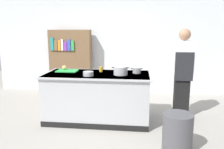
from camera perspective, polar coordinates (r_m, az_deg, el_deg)
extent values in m
plane|color=#9E9991|center=(4.53, -3.50, -11.04)|extent=(10.00, 10.00, 0.00)
cube|color=silver|center=(6.28, -0.24, 9.19)|extent=(6.40, 0.12, 3.00)
cube|color=#B7BABF|center=(4.38, -3.57, -5.57)|extent=(1.90, 0.90, 0.90)
cube|color=#B7BABF|center=(4.28, -3.64, 0.03)|extent=(1.98, 0.98, 0.03)
cube|color=black|center=(4.10, -4.66, -12.74)|extent=(1.90, 0.01, 0.10)
cube|color=green|center=(4.57, -11.04, 0.88)|extent=(0.40, 0.28, 0.02)
sphere|color=tan|center=(4.63, -11.72, 1.66)|extent=(0.09, 0.09, 0.09)
cylinder|color=#B7BABF|center=(4.13, 2.13, 0.95)|extent=(0.25, 0.25, 0.15)
cube|color=black|center=(4.14, 0.22, 1.72)|extent=(0.04, 0.02, 0.01)
cube|color=black|center=(4.12, 4.07, 1.64)|extent=(0.04, 0.02, 0.01)
cylinder|color=#99999E|center=(4.32, 6.13, 1.01)|extent=(0.15, 0.15, 0.11)
cube|color=black|center=(4.31, 4.93, 1.51)|extent=(0.04, 0.02, 0.01)
cube|color=black|center=(4.31, 7.35, 1.46)|extent=(0.04, 0.02, 0.01)
cylinder|color=#B7BABF|center=(4.06, -5.90, 0.20)|extent=(0.18, 0.18, 0.08)
cylinder|color=yellow|center=(4.45, -2.75, 1.31)|extent=(0.07, 0.07, 0.10)
cylinder|color=#4C4C51|center=(3.49, 15.88, -13.56)|extent=(0.42, 0.42, 0.54)
cube|color=black|center=(4.74, 16.77, -4.73)|extent=(0.28, 0.20, 0.90)
cube|color=white|center=(4.60, 17.28, 4.30)|extent=(0.38, 0.24, 0.60)
sphere|color=#A87A5B|center=(4.58, 17.57, 9.40)|extent=(0.22, 0.22, 0.22)
cube|color=#232328|center=(4.50, 17.43, 1.85)|extent=(0.34, 0.02, 0.54)
cube|color=brown|center=(6.26, -10.17, 3.03)|extent=(1.10, 0.28, 1.70)
cube|color=teal|center=(6.20, -14.60, 7.31)|extent=(0.08, 0.03, 0.33)
cube|color=brown|center=(6.17, -13.74, 7.01)|extent=(0.08, 0.03, 0.26)
cube|color=orange|center=(6.14, -12.93, 7.02)|extent=(0.07, 0.03, 0.26)
cube|color=white|center=(6.11, -12.24, 7.15)|extent=(0.05, 0.03, 0.29)
cube|color=purple|center=(6.09, -11.50, 6.87)|extent=(0.08, 0.03, 0.22)
cube|color=#3351B7|center=(6.05, -10.63, 7.18)|extent=(0.09, 0.03, 0.28)
cube|color=green|center=(6.03, -9.73, 7.04)|extent=(0.07, 0.03, 0.25)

